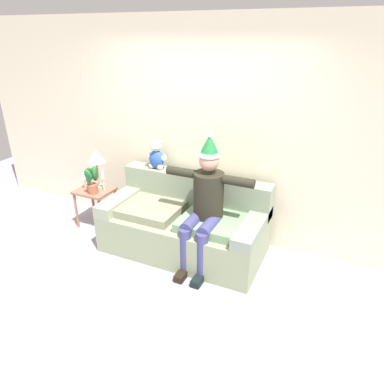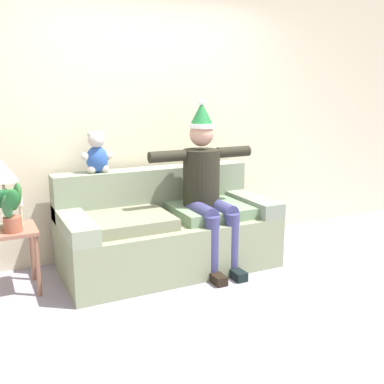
% 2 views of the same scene
% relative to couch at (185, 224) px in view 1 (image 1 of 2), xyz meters
% --- Properties ---
extents(ground_plane, '(10.00, 10.00, 0.00)m').
position_rel_couch_xyz_m(ground_plane, '(0.00, -1.00, -0.34)').
color(ground_plane, '#9692A6').
extents(back_wall, '(7.00, 0.10, 2.70)m').
position_rel_couch_xyz_m(back_wall, '(0.00, 0.55, 1.01)').
color(back_wall, beige).
rests_on(back_wall, ground_plane).
extents(couch, '(1.93, 0.94, 0.89)m').
position_rel_couch_xyz_m(couch, '(0.00, 0.00, 0.00)').
color(couch, gray).
rests_on(couch, ground_plane).
extents(person_seated, '(1.02, 0.77, 1.54)m').
position_rel_couch_xyz_m(person_seated, '(0.33, -0.17, 0.45)').
color(person_seated, black).
rests_on(person_seated, ground_plane).
extents(teddy_bear, '(0.29, 0.17, 0.38)m').
position_rel_couch_xyz_m(teddy_bear, '(-0.55, 0.30, 0.71)').
color(teddy_bear, '#2B53A7').
rests_on(teddy_bear, couch).
extents(side_table, '(0.47, 0.41, 0.54)m').
position_rel_couch_xyz_m(side_table, '(-1.38, 0.02, 0.09)').
color(side_table, '#94614D').
rests_on(side_table, ground_plane).
extents(table_lamp, '(0.24, 0.24, 0.55)m').
position_rel_couch_xyz_m(table_lamp, '(-1.36, 0.10, 0.63)').
color(table_lamp, '#AEB293').
rests_on(table_lamp, side_table).
extents(potted_plant, '(0.22, 0.28, 0.38)m').
position_rel_couch_xyz_m(potted_plant, '(-1.33, -0.06, 0.39)').
color(potted_plant, '#A2573E').
rests_on(potted_plant, side_table).
extents(candle_tall, '(0.04, 0.04, 0.23)m').
position_rel_couch_xyz_m(candle_tall, '(-1.51, 0.00, 0.34)').
color(candle_tall, beige).
rests_on(candle_tall, side_table).
extents(candle_short, '(0.04, 0.04, 0.27)m').
position_rel_couch_xyz_m(candle_short, '(-1.25, 0.06, 0.37)').
color(candle_short, beige).
rests_on(candle_short, side_table).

